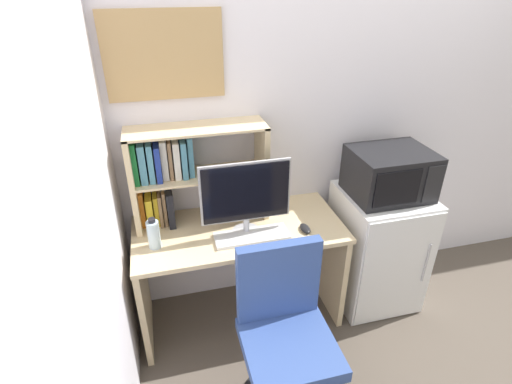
{
  "coord_description": "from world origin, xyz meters",
  "views": [
    {
      "loc": [
        -1.32,
        -2.29,
        2.1
      ],
      "look_at": [
        -0.81,
        -0.33,
        0.98
      ],
      "focal_mm": 27.99,
      "sensor_mm": 36.0,
      "label": 1
    }
  ],
  "objects_px": {
    "monitor": "(246,196)",
    "desk_chair": "(285,346)",
    "keyboard": "(252,236)",
    "microwave": "(390,173)",
    "hutch_bookshelf": "(178,172)",
    "water_bottle": "(154,234)",
    "computer_mouse": "(305,228)",
    "wall_corkboard": "(164,56)",
    "mini_fridge": "(377,247)"
  },
  "relations": [
    {
      "from": "monitor",
      "to": "desk_chair",
      "type": "distance_m",
      "value": 0.82
    },
    {
      "from": "monitor",
      "to": "wall_corkboard",
      "type": "distance_m",
      "value": 0.88
    },
    {
      "from": "hutch_bookshelf",
      "to": "desk_chair",
      "type": "relative_size",
      "value": 0.84
    },
    {
      "from": "keyboard",
      "to": "microwave",
      "type": "relative_size",
      "value": 0.9
    },
    {
      "from": "monitor",
      "to": "microwave",
      "type": "bearing_deg",
      "value": 2.69
    },
    {
      "from": "computer_mouse",
      "to": "water_bottle",
      "type": "relative_size",
      "value": 0.57
    },
    {
      "from": "keyboard",
      "to": "microwave",
      "type": "height_order",
      "value": "microwave"
    },
    {
      "from": "computer_mouse",
      "to": "microwave",
      "type": "height_order",
      "value": "microwave"
    },
    {
      "from": "monitor",
      "to": "wall_corkboard",
      "type": "relative_size",
      "value": 0.82
    },
    {
      "from": "mini_fridge",
      "to": "wall_corkboard",
      "type": "height_order",
      "value": "wall_corkboard"
    },
    {
      "from": "keyboard",
      "to": "desk_chair",
      "type": "bearing_deg",
      "value": -85.83
    },
    {
      "from": "mini_fridge",
      "to": "microwave",
      "type": "bearing_deg",
      "value": 89.85
    },
    {
      "from": "microwave",
      "to": "wall_corkboard",
      "type": "xyz_separation_m",
      "value": [
        -1.3,
        0.31,
        0.71
      ]
    },
    {
      "from": "water_bottle",
      "to": "wall_corkboard",
      "type": "relative_size",
      "value": 0.3
    },
    {
      "from": "keyboard",
      "to": "mini_fridge",
      "type": "xyz_separation_m",
      "value": [
        0.92,
        0.09,
        -0.32
      ]
    },
    {
      "from": "hutch_bookshelf",
      "to": "microwave",
      "type": "relative_size",
      "value": 1.66
    },
    {
      "from": "water_bottle",
      "to": "mini_fridge",
      "type": "bearing_deg",
      "value": 1.75
    },
    {
      "from": "mini_fridge",
      "to": "desk_chair",
      "type": "height_order",
      "value": "desk_chair"
    },
    {
      "from": "monitor",
      "to": "water_bottle",
      "type": "relative_size",
      "value": 2.77
    },
    {
      "from": "monitor",
      "to": "water_bottle",
      "type": "height_order",
      "value": "monitor"
    },
    {
      "from": "monitor",
      "to": "desk_chair",
      "type": "bearing_deg",
      "value": -84.17
    },
    {
      "from": "hutch_bookshelf",
      "to": "mini_fridge",
      "type": "distance_m",
      "value": 1.46
    },
    {
      "from": "hutch_bookshelf",
      "to": "monitor",
      "type": "distance_m",
      "value": 0.44
    },
    {
      "from": "hutch_bookshelf",
      "to": "water_bottle",
      "type": "height_order",
      "value": "hutch_bookshelf"
    },
    {
      "from": "computer_mouse",
      "to": "mini_fridge",
      "type": "height_order",
      "value": "mini_fridge"
    },
    {
      "from": "hutch_bookshelf",
      "to": "wall_corkboard",
      "type": "xyz_separation_m",
      "value": [
        -0.01,
        0.1,
        0.64
      ]
    },
    {
      "from": "keyboard",
      "to": "desk_chair",
      "type": "distance_m",
      "value": 0.63
    },
    {
      "from": "monitor",
      "to": "mini_fridge",
      "type": "distance_m",
      "value": 1.1
    },
    {
      "from": "keyboard",
      "to": "computer_mouse",
      "type": "relative_size",
      "value": 4.05
    },
    {
      "from": "hutch_bookshelf",
      "to": "monitor",
      "type": "relative_size",
      "value": 1.54
    },
    {
      "from": "computer_mouse",
      "to": "keyboard",
      "type": "bearing_deg",
      "value": 178.23
    },
    {
      "from": "monitor",
      "to": "mini_fridge",
      "type": "height_order",
      "value": "monitor"
    },
    {
      "from": "monitor",
      "to": "computer_mouse",
      "type": "bearing_deg",
      "value": -10.04
    },
    {
      "from": "computer_mouse",
      "to": "microwave",
      "type": "xyz_separation_m",
      "value": [
        0.59,
        0.11,
        0.25
      ]
    },
    {
      "from": "microwave",
      "to": "monitor",
      "type": "bearing_deg",
      "value": -177.31
    },
    {
      "from": "mini_fridge",
      "to": "water_bottle",
      "type": "bearing_deg",
      "value": -178.25
    },
    {
      "from": "hutch_bookshelf",
      "to": "keyboard",
      "type": "relative_size",
      "value": 1.85
    },
    {
      "from": "hutch_bookshelf",
      "to": "microwave",
      "type": "distance_m",
      "value": 1.31
    },
    {
      "from": "hutch_bookshelf",
      "to": "water_bottle",
      "type": "relative_size",
      "value": 4.27
    },
    {
      "from": "keyboard",
      "to": "hutch_bookshelf",
      "type": "bearing_deg",
      "value": 140.78
    },
    {
      "from": "desk_chair",
      "to": "mini_fridge",
      "type": "bearing_deg",
      "value": 35.86
    },
    {
      "from": "desk_chair",
      "to": "wall_corkboard",
      "type": "distance_m",
      "value": 1.65
    },
    {
      "from": "keyboard",
      "to": "water_bottle",
      "type": "xyz_separation_m",
      "value": [
        -0.55,
        0.05,
        0.08
      ]
    },
    {
      "from": "microwave",
      "to": "keyboard",
      "type": "bearing_deg",
      "value": -174.04
    },
    {
      "from": "desk_chair",
      "to": "microwave",
      "type": "bearing_deg",
      "value": 35.99
    },
    {
      "from": "keyboard",
      "to": "computer_mouse",
      "type": "height_order",
      "value": "computer_mouse"
    },
    {
      "from": "wall_corkboard",
      "to": "monitor",
      "type": "bearing_deg",
      "value": -44.79
    },
    {
      "from": "mini_fridge",
      "to": "wall_corkboard",
      "type": "distance_m",
      "value": 1.85
    },
    {
      "from": "hutch_bookshelf",
      "to": "microwave",
      "type": "height_order",
      "value": "hutch_bookshelf"
    },
    {
      "from": "monitor",
      "to": "keyboard",
      "type": "relative_size",
      "value": 1.2
    }
  ]
}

